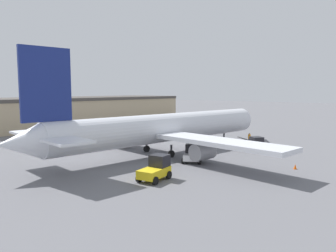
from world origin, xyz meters
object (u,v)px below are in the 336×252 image
object	(u,v)px
ground_crew_worker	(249,138)
belt_loader_truck	(252,144)
baggage_tug	(156,169)
airplane	(162,128)
safety_cone_near	(295,167)
pushback_tug	(192,154)

from	to	relation	value
ground_crew_worker	belt_loader_truck	xyz separation A→B (m)	(-4.73, -2.60, -0.03)
ground_crew_worker	baggage_tug	world-z (taller)	baggage_tug
airplane	safety_cone_near	bearing A→B (deg)	-73.79
airplane	ground_crew_worker	bearing A→B (deg)	-13.34
airplane	belt_loader_truck	distance (m)	13.27
ground_crew_worker	safety_cone_near	size ratio (longest dim) A/B	3.29
belt_loader_truck	pushback_tug	xyz separation A→B (m)	(-11.69, 2.24, 0.01)
belt_loader_truck	safety_cone_near	distance (m)	11.36
belt_loader_truck	airplane	bearing A→B (deg)	177.52
belt_loader_truck	baggage_tug	bearing A→B (deg)	-144.56
ground_crew_worker	baggage_tug	distance (m)	25.01
belt_loader_truck	safety_cone_near	xyz separation A→B (m)	(-7.55, -8.46, -0.67)
safety_cone_near	ground_crew_worker	bearing A→B (deg)	41.99
airplane	baggage_tug	distance (m)	12.99
ground_crew_worker	belt_loader_truck	bearing A→B (deg)	-21.69
belt_loader_truck	ground_crew_worker	bearing A→B (deg)	65.90
pushback_tug	baggage_tug	bearing A→B (deg)	163.05
airplane	pushback_tug	world-z (taller)	airplane
ground_crew_worker	baggage_tug	size ratio (longest dim) A/B	0.49
airplane	baggage_tug	bearing A→B (deg)	-135.05
safety_cone_near	belt_loader_truck	bearing A→B (deg)	48.23
airplane	ground_crew_worker	xyz separation A→B (m)	(14.76, -5.70, -2.53)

